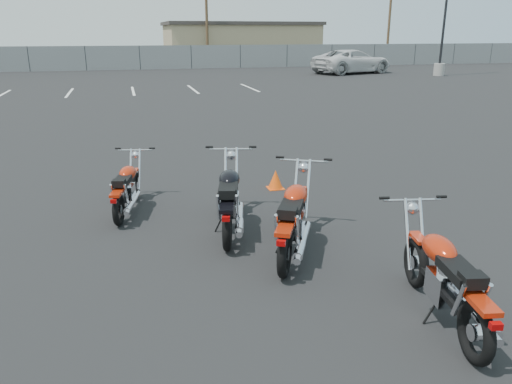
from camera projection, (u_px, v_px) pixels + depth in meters
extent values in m
plane|color=black|center=(253.00, 252.00, 6.68)|extent=(120.00, 120.00, 0.00)
torus|color=black|center=(135.00, 186.00, 8.72)|extent=(0.21, 0.52, 0.51)
cylinder|color=silver|center=(135.00, 186.00, 8.72)|extent=(0.11, 0.15, 0.14)
torus|color=black|center=(119.00, 210.00, 7.55)|extent=(0.21, 0.52, 0.51)
cylinder|color=silver|center=(119.00, 210.00, 7.55)|extent=(0.11, 0.15, 0.14)
cube|color=black|center=(127.00, 195.00, 8.13)|extent=(0.29, 0.89, 0.05)
cube|color=silver|center=(126.00, 193.00, 8.07)|extent=(0.31, 0.37, 0.26)
cylinder|color=silver|center=(126.00, 183.00, 8.02)|extent=(0.21, 0.25, 0.22)
ellipsoid|color=#B0240A|center=(128.00, 173.00, 8.17)|extent=(0.37, 0.54, 0.22)
cube|color=black|center=(122.00, 181.00, 7.79)|extent=(0.32, 0.51, 0.09)
cube|color=black|center=(119.00, 183.00, 7.58)|extent=(0.22, 0.19, 0.10)
cube|color=#B0240A|center=(117.00, 193.00, 7.45)|extent=(0.23, 0.38, 0.04)
cube|color=#B0240A|center=(134.00, 171.00, 8.64)|extent=(0.17, 0.31, 0.03)
cylinder|color=silver|center=(126.00, 194.00, 7.61)|extent=(0.08, 0.16, 0.33)
cylinder|color=silver|center=(113.00, 194.00, 7.60)|extent=(0.08, 0.16, 0.33)
cylinder|color=silver|center=(133.00, 203.00, 7.90)|extent=(0.29, 0.93, 0.11)
cylinder|color=silver|center=(129.00, 207.00, 7.64)|extent=(0.17, 0.32, 0.11)
cylinder|color=silver|center=(139.00, 169.00, 8.74)|extent=(0.11, 0.34, 0.67)
cylinder|color=silver|center=(131.00, 169.00, 8.73)|extent=(0.11, 0.34, 0.67)
sphere|color=silver|center=(136.00, 155.00, 8.80)|extent=(0.16, 0.16, 0.14)
cylinder|color=silver|center=(135.00, 150.00, 8.79)|extent=(0.59, 0.16, 0.03)
cylinder|color=black|center=(152.00, 148.00, 8.77)|extent=(0.11, 0.05, 0.03)
cylinder|color=black|center=(118.00, 148.00, 8.75)|extent=(0.11, 0.05, 0.03)
cylinder|color=black|center=(119.00, 206.00, 8.09)|extent=(0.13, 0.05, 0.26)
cube|color=#990505|center=(114.00, 201.00, 7.26)|extent=(0.09, 0.07, 0.05)
torus|color=black|center=(231.00, 195.00, 8.08)|extent=(0.26, 0.62, 0.61)
cylinder|color=silver|center=(231.00, 195.00, 8.08)|extent=(0.14, 0.18, 0.16)
torus|color=black|center=(227.00, 229.00, 6.68)|extent=(0.26, 0.62, 0.61)
cylinder|color=silver|center=(227.00, 229.00, 6.68)|extent=(0.14, 0.18, 0.16)
cube|color=black|center=(229.00, 208.00, 7.36)|extent=(0.36, 1.06, 0.06)
cube|color=silver|center=(229.00, 205.00, 7.30)|extent=(0.37, 0.44, 0.30)
cylinder|color=silver|center=(229.00, 193.00, 7.24)|extent=(0.26, 0.30, 0.27)
ellipsoid|color=black|center=(229.00, 179.00, 7.42)|extent=(0.44, 0.65, 0.26)
cube|color=black|center=(228.00, 190.00, 6.96)|extent=(0.39, 0.60, 0.10)
cube|color=black|center=(227.00, 193.00, 6.71)|extent=(0.26, 0.23, 0.12)
cube|color=black|center=(227.00, 207.00, 6.56)|extent=(0.28, 0.46, 0.05)
cube|color=black|center=(231.00, 176.00, 7.98)|extent=(0.21, 0.37, 0.04)
cylinder|color=silver|center=(236.00, 207.00, 6.75)|extent=(0.09, 0.19, 0.40)
cylinder|color=silver|center=(218.00, 207.00, 6.74)|extent=(0.09, 0.19, 0.40)
cylinder|color=silver|center=(240.00, 219.00, 7.10)|extent=(0.36, 1.10, 0.13)
cylinder|color=silver|center=(239.00, 226.00, 6.78)|extent=(0.21, 0.38, 0.13)
cylinder|color=silver|center=(237.00, 173.00, 8.09)|extent=(0.14, 0.40, 0.80)
cylinder|color=silver|center=(225.00, 174.00, 8.09)|extent=(0.14, 0.40, 0.80)
sphere|color=silver|center=(231.00, 155.00, 8.16)|extent=(0.20, 0.20, 0.16)
cylinder|color=silver|center=(231.00, 149.00, 8.15)|extent=(0.69, 0.20, 0.03)
cylinder|color=black|center=(253.00, 147.00, 8.13)|extent=(0.13, 0.07, 0.04)
cylinder|color=black|center=(209.00, 147.00, 8.12)|extent=(0.13, 0.07, 0.04)
cylinder|color=black|center=(220.00, 222.00, 7.33)|extent=(0.16, 0.06, 0.30)
cube|color=#990505|center=(226.00, 219.00, 6.33)|extent=(0.11, 0.08, 0.06)
torus|color=black|center=(300.00, 211.00, 7.32)|extent=(0.38, 0.60, 0.61)
cylinder|color=silver|center=(300.00, 211.00, 7.32)|extent=(0.16, 0.19, 0.16)
torus|color=black|center=(285.00, 253.00, 5.94)|extent=(0.38, 0.60, 0.61)
cylinder|color=silver|center=(285.00, 253.00, 5.94)|extent=(0.16, 0.19, 0.16)
cube|color=black|center=(293.00, 227.00, 6.62)|extent=(0.57, 1.00, 0.06)
cube|color=silver|center=(293.00, 224.00, 6.55)|extent=(0.43, 0.47, 0.31)
cylinder|color=silver|center=(293.00, 211.00, 6.50)|extent=(0.30, 0.32, 0.27)
ellipsoid|color=#B0240A|center=(296.00, 195.00, 6.67)|extent=(0.54, 0.67, 0.26)
cube|color=black|center=(291.00, 209.00, 6.22)|extent=(0.49, 0.62, 0.10)
cube|color=black|center=(288.00, 213.00, 5.97)|extent=(0.28, 0.26, 0.12)
cube|color=#B0240A|center=(285.00, 229.00, 5.83)|extent=(0.36, 0.46, 0.05)
cube|color=#B0240A|center=(301.00, 191.00, 7.22)|extent=(0.27, 0.37, 0.04)
cylinder|color=silver|center=(297.00, 229.00, 5.98)|extent=(0.13, 0.19, 0.40)
cylinder|color=silver|center=(277.00, 228.00, 6.03)|extent=(0.13, 0.19, 0.40)
cylinder|color=silver|center=(303.00, 242.00, 6.32)|extent=(0.59, 1.04, 0.13)
cylinder|color=silver|center=(299.00, 251.00, 6.01)|extent=(0.27, 0.38, 0.13)
cylinder|color=silver|center=(308.00, 188.00, 7.31)|extent=(0.22, 0.38, 0.80)
cylinder|color=silver|center=(295.00, 187.00, 7.35)|extent=(0.22, 0.38, 0.80)
sphere|color=silver|center=(303.00, 168.00, 7.40)|extent=(0.22, 0.22, 0.16)
cylinder|color=silver|center=(304.00, 161.00, 7.39)|extent=(0.65, 0.35, 0.03)
cylinder|color=black|center=(328.00, 160.00, 7.29)|extent=(0.13, 0.09, 0.04)
cylinder|color=black|center=(280.00, 157.00, 7.43)|extent=(0.13, 0.09, 0.04)
cylinder|color=black|center=(281.00, 243.00, 6.61)|extent=(0.15, 0.09, 0.31)
cube|color=#990505|center=(281.00, 243.00, 5.60)|extent=(0.12, 0.10, 0.06)
torus|color=black|center=(416.00, 262.00, 5.74)|extent=(0.21, 0.59, 0.58)
cylinder|color=silver|center=(416.00, 262.00, 5.74)|extent=(0.12, 0.17, 0.16)
torus|color=black|center=(476.00, 333.00, 4.40)|extent=(0.21, 0.59, 0.58)
cylinder|color=silver|center=(476.00, 333.00, 4.40)|extent=(0.12, 0.17, 0.16)
cube|color=black|center=(442.00, 289.00, 5.06)|extent=(0.29, 1.02, 0.06)
cube|color=silver|center=(445.00, 287.00, 4.99)|extent=(0.34, 0.41, 0.29)
cylinder|color=silver|center=(447.00, 271.00, 4.94)|extent=(0.24, 0.28, 0.26)
ellipsoid|color=#B0240A|center=(439.00, 249.00, 5.11)|extent=(0.40, 0.61, 0.25)
cube|color=black|center=(460.00, 271.00, 4.67)|extent=(0.35, 0.57, 0.10)
cube|color=black|center=(473.00, 280.00, 4.43)|extent=(0.24, 0.21, 0.12)
cube|color=#B0240A|center=(482.00, 303.00, 4.29)|extent=(0.25, 0.43, 0.05)
cube|color=#B0240A|center=(419.00, 238.00, 5.64)|extent=(0.19, 0.35, 0.04)
cylinder|color=silver|center=(484.00, 299.00, 4.47)|extent=(0.08, 0.18, 0.38)
cylinder|color=silver|center=(459.00, 300.00, 4.46)|extent=(0.08, 0.18, 0.38)
cylinder|color=silver|center=(470.00, 309.00, 4.81)|extent=(0.29, 1.07, 0.12)
cylinder|color=silver|center=(487.00, 325.00, 4.51)|extent=(0.18, 0.36, 0.13)
cylinder|color=silver|center=(422.00, 233.00, 5.76)|extent=(0.12, 0.39, 0.77)
cylinder|color=silver|center=(407.00, 234.00, 5.75)|extent=(0.12, 0.39, 0.77)
sphere|color=silver|center=(412.00, 208.00, 5.82)|extent=(0.18, 0.18, 0.16)
cylinder|color=silver|center=(412.00, 200.00, 5.81)|extent=(0.67, 0.16, 0.03)
cylinder|color=black|center=(442.00, 197.00, 5.80)|extent=(0.12, 0.06, 0.03)
cylinder|color=black|center=(384.00, 198.00, 5.76)|extent=(0.12, 0.06, 0.03)
cylinder|color=black|center=(431.00, 311.00, 5.01)|extent=(0.15, 0.05, 0.29)
cube|color=#990505|center=(496.00, 326.00, 4.07)|extent=(0.11, 0.08, 0.06)
cone|color=#FE530D|center=(276.00, 179.00, 9.37)|extent=(0.27, 0.27, 0.34)
cube|color=#FE530D|center=(275.00, 188.00, 9.42)|extent=(0.30, 0.30, 0.01)
cylinder|color=gray|center=(439.00, 70.00, 33.38)|extent=(0.70, 0.70, 0.80)
cube|color=slate|center=(140.00, 58.00, 38.61)|extent=(80.00, 0.04, 1.80)
cylinder|color=black|center=(29.00, 59.00, 36.65)|extent=(0.06, 0.06, 1.80)
cylinder|color=black|center=(86.00, 58.00, 37.63)|extent=(0.06, 0.06, 1.80)
cylinder|color=black|center=(140.00, 58.00, 38.61)|extent=(0.06, 0.06, 1.80)
cylinder|color=black|center=(191.00, 57.00, 39.58)|extent=(0.06, 0.06, 1.80)
cylinder|color=black|center=(240.00, 56.00, 40.56)|extent=(0.06, 0.06, 1.80)
cylinder|color=black|center=(287.00, 56.00, 41.54)|extent=(0.06, 0.06, 1.80)
cylinder|color=black|center=(332.00, 55.00, 42.51)|extent=(0.06, 0.06, 1.80)
cylinder|color=black|center=(374.00, 55.00, 43.49)|extent=(0.06, 0.06, 1.80)
cylinder|color=black|center=(415.00, 54.00, 44.46)|extent=(0.06, 0.06, 1.80)
cylinder|color=black|center=(454.00, 54.00, 45.44)|extent=(0.06, 0.06, 1.80)
cylinder|color=black|center=(491.00, 53.00, 46.42)|extent=(0.06, 0.06, 1.80)
cube|color=tan|center=(239.00, 44.00, 49.08)|extent=(14.00, 9.00, 3.40)
cube|color=#3C3632|center=(239.00, 24.00, 48.51)|extent=(14.40, 9.40, 0.30)
cylinder|color=#493522|center=(206.00, 11.00, 42.65)|extent=(0.24, 0.24, 9.00)
cylinder|color=#493522|center=(390.00, 13.00, 47.96)|extent=(0.24, 0.24, 9.00)
cube|color=silver|center=(2.00, 95.00, 23.37)|extent=(0.12, 4.00, 0.01)
cube|color=silver|center=(69.00, 93.00, 24.11)|extent=(0.12, 4.00, 0.01)
cube|color=silver|center=(133.00, 91.00, 24.84)|extent=(0.12, 4.00, 0.01)
cube|color=silver|center=(193.00, 89.00, 25.57)|extent=(0.12, 4.00, 0.01)
cube|color=silver|center=(250.00, 88.00, 26.30)|extent=(0.12, 4.00, 0.01)
imported|color=silver|center=(353.00, 55.00, 34.96)|extent=(4.54, 7.26, 2.57)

